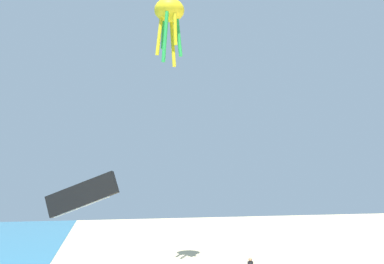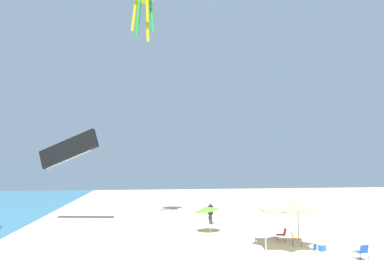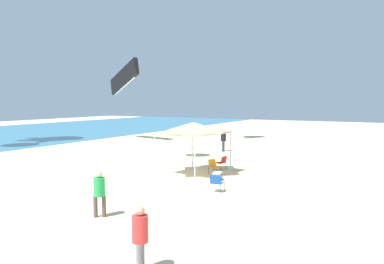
# 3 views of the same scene
# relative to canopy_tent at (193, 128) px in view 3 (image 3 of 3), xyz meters

# --- Properties ---
(ground) EXTENTS (120.00, 120.00, 0.10)m
(ground) POSITION_rel_canopy_tent_xyz_m (-2.41, -2.53, -2.64)
(ground) COLOR beige
(canopy_tent) EXTENTS (3.78, 3.42, 2.91)m
(canopy_tent) POSITION_rel_canopy_tent_xyz_m (0.00, 0.00, 0.00)
(canopy_tent) COLOR #B7B7BC
(canopy_tent) RESTS_ON ground
(beach_umbrella) EXTENTS (1.86, 1.88, 2.07)m
(beach_umbrella) POSITION_rel_canopy_tent_xyz_m (5.64, 3.52, -0.84)
(beach_umbrella) COLOR silver
(beach_umbrella) RESTS_ON ground
(folding_chair_near_cooler) EXTENTS (0.67, 0.59, 0.82)m
(folding_chair_near_cooler) POSITION_rel_canopy_tent_xyz_m (-3.10, -2.90, -2.11)
(folding_chair_near_cooler) COLOR black
(folding_chair_near_cooler) RESTS_ON ground
(folding_chair_facing_ocean) EXTENTS (0.64, 0.71, 0.82)m
(folding_chair_facing_ocean) POSITION_rel_canopy_tent_xyz_m (1.97, -0.82, -2.11)
(folding_chair_facing_ocean) COLOR black
(folding_chair_facing_ocean) RESTS_ON ground
(folding_chair_right_of_tent) EXTENTS (0.74, 0.79, 0.82)m
(folding_chair_right_of_tent) POSITION_rel_canopy_tent_xyz_m (0.55, -1.01, -2.11)
(folding_chair_right_of_tent) COLOR black
(folding_chair_right_of_tent) RESTS_ON ground
(cooler_box) EXTENTS (0.70, 0.54, 0.40)m
(cooler_box) POSITION_rel_canopy_tent_xyz_m (-0.80, -1.86, -2.38)
(cooler_box) COLOR blue
(cooler_box) RESTS_ON ground
(person_by_tent) EXTENTS (0.41, 0.39, 1.64)m
(person_by_tent) POSITION_rel_canopy_tent_xyz_m (-11.04, -4.67, -1.62)
(person_by_tent) COLOR slate
(person_by_tent) RESTS_ON ground
(person_beachcomber) EXTENTS (0.39, 0.40, 1.66)m
(person_beachcomber) POSITION_rel_canopy_tent_xyz_m (-8.34, -0.84, -1.61)
(person_beachcomber) COLOR brown
(person_beachcomber) RESTS_ON ground
(person_far_stroller) EXTENTS (0.48, 0.43, 1.82)m
(person_far_stroller) POSITION_rel_canopy_tent_xyz_m (9.29, 2.38, -1.52)
(person_far_stroller) COLOR #33384C
(person_far_stroller) RESTS_ON ground
(kite_parafoil_black) EXTENTS (2.93, 5.60, 3.60)m
(kite_parafoil_black) POSITION_rel_canopy_tent_xyz_m (12.08, 14.81, 3.85)
(kite_parafoil_black) COLOR black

